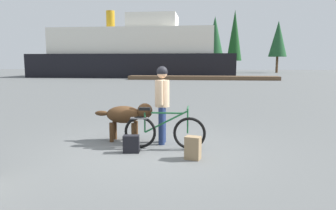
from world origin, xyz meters
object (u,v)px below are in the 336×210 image
object	(u,v)px
bicycle	(164,131)
dog	(127,115)
ferry_boat	(135,54)
backpack	(193,148)
person_cyclist	(162,97)
handbag_pannier	(131,144)

from	to	relation	value
bicycle	dog	bearing A→B (deg)	148.66
ferry_boat	bicycle	bearing A→B (deg)	-76.65
bicycle	dog	size ratio (longest dim) A/B	1.28
backpack	ferry_boat	distance (m)	35.82
bicycle	person_cyclist	distance (m)	0.80
person_cyclist	ferry_boat	size ratio (longest dim) A/B	0.07
ferry_boat	dog	bearing A→B (deg)	-77.92
dog	backpack	world-z (taller)	dog
bicycle	backpack	bearing A→B (deg)	-46.30
handbag_pannier	person_cyclist	bearing A→B (deg)	56.14
handbag_pannier	bicycle	bearing A→B (deg)	30.07
backpack	ferry_boat	world-z (taller)	ferry_boat
person_cyclist	handbag_pannier	xyz separation A→B (m)	(-0.53, -0.79, -0.86)
backpack	handbag_pannier	world-z (taller)	backpack
backpack	ferry_boat	xyz separation A→B (m)	(-8.70, 34.64, 2.74)
person_cyclist	dog	world-z (taller)	person_cyclist
backpack	ferry_boat	bearing A→B (deg)	104.09
dog	handbag_pannier	bearing A→B (deg)	-72.10
dog	backpack	xyz separation A→B (m)	(1.54, -1.22, -0.39)
person_cyclist	dog	bearing A→B (deg)	171.13
backpack	dog	bearing A→B (deg)	141.79
backpack	ferry_boat	size ratio (longest dim) A/B	0.02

